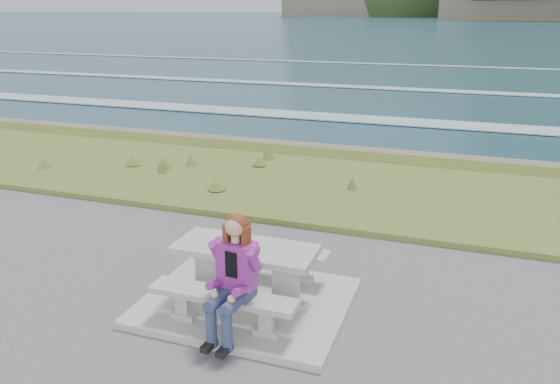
{
  "coord_description": "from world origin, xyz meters",
  "views": [
    {
      "loc": [
        2.5,
        -5.78,
        3.68
      ],
      "look_at": [
        0.04,
        1.2,
        1.19
      ],
      "focal_mm": 35.0,
      "sensor_mm": 36.0,
      "label": 1
    }
  ],
  "objects": [
    {
      "name": "picnic_table",
      "position": [
        0.0,
        0.0,
        0.68
      ],
      "size": [
        1.8,
        0.75,
        0.75
      ],
      "color": "#989994",
      "rests_on": "concrete_slab"
    },
    {
      "name": "grass_verge",
      "position": [
        0.0,
        5.0,
        0.0
      ],
      "size": [
        160.0,
        4.5,
        0.22
      ],
      "primitive_type": "cube",
      "color": "#465A21",
      "rests_on": "ground"
    },
    {
      "name": "ocean",
      "position": [
        0.0,
        25.09,
        -1.74
      ],
      "size": [
        1600.0,
        1600.0,
        0.09
      ],
      "color": "#1D4052",
      "rests_on": "ground"
    },
    {
      "name": "seated_woman",
      "position": [
        0.17,
        -0.84,
        0.63
      ],
      "size": [
        0.49,
        0.77,
        1.45
      ],
      "rotation": [
        0.0,
        0.0,
        -0.12
      ],
      "color": "navy",
      "rests_on": "concrete_slab"
    },
    {
      "name": "bench_seaward",
      "position": [
        0.0,
        0.7,
        0.45
      ],
      "size": [
        1.8,
        0.35,
        0.45
      ],
      "color": "#989994",
      "rests_on": "concrete_slab"
    },
    {
      "name": "bench_landward",
      "position": [
        0.0,
        -0.7,
        0.45
      ],
      "size": [
        1.8,
        0.35,
        0.45
      ],
      "color": "#989994",
      "rests_on": "concrete_slab"
    },
    {
      "name": "shore_drop",
      "position": [
        0.0,
        7.9,
        0.0
      ],
      "size": [
        160.0,
        0.8,
        2.2
      ],
      "primitive_type": "cube",
      "color": "brown",
      "rests_on": "ground"
    },
    {
      "name": "concrete_slab",
      "position": [
        0.0,
        0.0,
        0.05
      ],
      "size": [
        2.6,
        2.1,
        0.1
      ],
      "primitive_type": "cube",
      "color": "#989994",
      "rests_on": "ground"
    }
  ]
}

